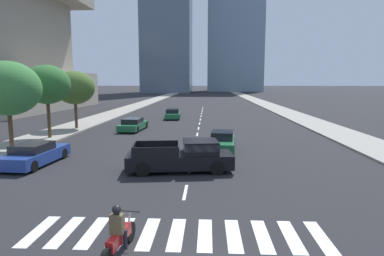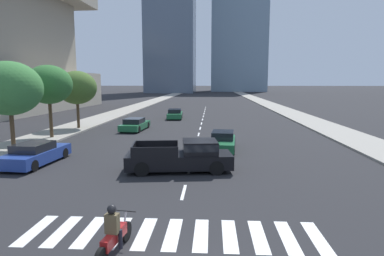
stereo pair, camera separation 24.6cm
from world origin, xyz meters
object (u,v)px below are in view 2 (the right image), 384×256
(sedan_green_1, at_px, (175,114))
(motorcycle_trailing, at_px, (114,235))
(street_tree_nearest, at_px, (9,88))
(sedan_green_0, at_px, (223,141))
(street_tree_second, at_px, (49,85))
(pickup_truck, at_px, (184,156))
(sedan_blue_2, at_px, (36,154))
(street_tree_third, at_px, (77,88))
(sedan_green_3, at_px, (135,125))

(sedan_green_1, bearing_deg, motorcycle_trailing, -179.84)
(sedan_green_1, distance_m, street_tree_nearest, 23.39)
(motorcycle_trailing, height_order, sedan_green_0, motorcycle_trailing)
(motorcycle_trailing, bearing_deg, street_tree_second, 38.92)
(pickup_truck, height_order, sedan_blue_2, pickup_truck)
(sedan_green_0, distance_m, sedan_green_1, 20.44)
(street_tree_second, height_order, street_tree_third, street_tree_second)
(motorcycle_trailing, xyz_separation_m, street_tree_nearest, (-10.88, 12.86, 3.78))
(pickup_truck, distance_m, sedan_green_0, 6.20)
(sedan_green_0, bearing_deg, pickup_truck, -16.79)
(pickup_truck, relative_size, street_tree_second, 0.97)
(sedan_green_1, height_order, street_tree_nearest, street_tree_nearest)
(sedan_blue_2, xyz_separation_m, street_tree_nearest, (-3.27, 3.09, 3.75))
(street_tree_nearest, bearing_deg, street_tree_third, 90.00)
(sedan_green_3, bearing_deg, sedan_green_0, -132.54)
(sedan_green_0, relative_size, street_tree_second, 0.76)
(street_tree_nearest, bearing_deg, pickup_truck, -18.43)
(pickup_truck, bearing_deg, sedan_green_1, 90.77)
(street_tree_third, bearing_deg, street_tree_second, -90.00)
(sedan_green_0, xyz_separation_m, street_tree_third, (-14.34, 9.32, 3.62))
(sedan_green_3, distance_m, street_tree_third, 6.94)
(motorcycle_trailing, relative_size, pickup_truck, 0.38)
(sedan_green_1, height_order, sedan_blue_2, sedan_blue_2)
(motorcycle_trailing, height_order, street_tree_third, street_tree_third)
(sedan_green_1, xyz_separation_m, street_tree_second, (-8.70, -16.00, 3.97))
(pickup_truck, xyz_separation_m, street_tree_second, (-12.10, 9.41, 3.75))
(sedan_green_3, bearing_deg, motorcycle_trailing, -163.87)
(motorcycle_trailing, xyz_separation_m, sedan_green_3, (-4.98, 23.58, -0.01))
(sedan_blue_2, xyz_separation_m, sedan_green_3, (2.63, 13.81, -0.04))
(sedan_green_1, relative_size, street_tree_third, 0.85)
(sedan_green_1, height_order, street_tree_third, street_tree_third)
(pickup_truck, relative_size, sedan_green_1, 1.20)
(pickup_truck, height_order, sedan_green_0, pickup_truck)
(street_tree_nearest, bearing_deg, motorcycle_trailing, -49.78)
(sedan_green_0, bearing_deg, street_tree_second, -99.77)
(street_tree_second, bearing_deg, street_tree_nearest, -90.00)
(pickup_truck, distance_m, street_tree_second, 15.78)
(pickup_truck, height_order, street_tree_second, street_tree_second)
(sedan_green_1, relative_size, street_tree_second, 0.81)
(sedan_blue_2, bearing_deg, street_tree_nearest, 50.78)
(sedan_green_0, relative_size, street_tree_third, 0.80)
(sedan_green_1, relative_size, street_tree_nearest, 0.81)
(street_tree_second, bearing_deg, motorcycle_trailing, -59.19)
(sedan_green_0, height_order, street_tree_nearest, street_tree_nearest)
(sedan_blue_2, distance_m, street_tree_second, 9.91)
(sedan_blue_2, relative_size, street_tree_nearest, 0.80)
(street_tree_nearest, height_order, street_tree_third, street_tree_nearest)
(pickup_truck, relative_size, sedan_blue_2, 1.21)
(sedan_blue_2, bearing_deg, pickup_truck, -91.90)
(sedan_blue_2, height_order, sedan_green_3, sedan_blue_2)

